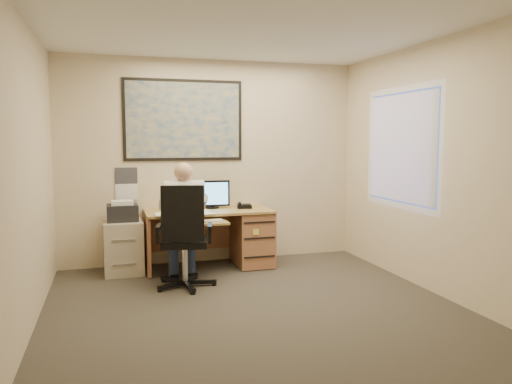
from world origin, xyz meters
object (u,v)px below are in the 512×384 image
object	(u,v)px
filing_cabinet	(123,242)
office_chair	(187,258)
person	(184,225)
desk	(234,232)

from	to	relation	value
filing_cabinet	office_chair	bearing A→B (deg)	-53.33
filing_cabinet	person	xyz separation A→B (m)	(0.65, -0.77, 0.31)
filing_cabinet	office_chair	distance (m)	1.08
desk	filing_cabinet	size ratio (longest dim) A/B	1.77
office_chair	person	xyz separation A→B (m)	(-0.01, 0.08, 0.36)
desk	filing_cabinet	bearing A→B (deg)	178.76
desk	office_chair	world-z (taller)	office_chair
desk	office_chair	distance (m)	1.12
filing_cabinet	office_chair	world-z (taller)	office_chair
office_chair	person	world-z (taller)	person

